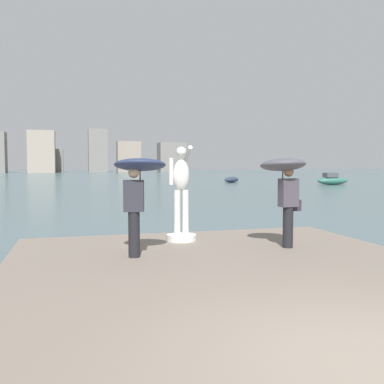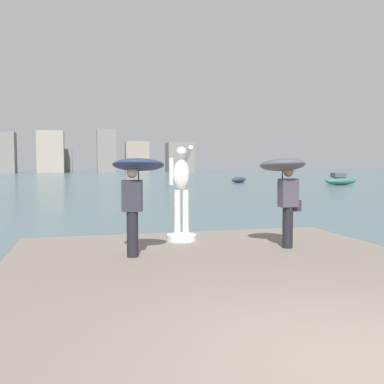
{
  "view_description": "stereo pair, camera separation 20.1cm",
  "coord_description": "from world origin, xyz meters",
  "px_view_note": "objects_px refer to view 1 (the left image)",
  "views": [
    {
      "loc": [
        -2.58,
        -3.12,
        2.16
      ],
      "look_at": [
        0.0,
        6.32,
        1.55
      ],
      "focal_mm": 40.06,
      "sensor_mm": 36.0,
      "label": 1
    },
    {
      "loc": [
        -2.38,
        -3.17,
        2.16
      ],
      "look_at": [
        0.0,
        6.32,
        1.55
      ],
      "focal_mm": 40.06,
      "sensor_mm": 36.0,
      "label": 2
    }
  ],
  "objects_px": {
    "onlooker_right": "(285,178)",
    "boat_near": "(232,180)",
    "onlooker_left": "(138,180)",
    "boat_mid": "(332,180)",
    "statue_white_figure": "(181,202)"
  },
  "relations": [
    {
      "from": "statue_white_figure",
      "to": "onlooker_right",
      "type": "xyz_separation_m",
      "value": [
        1.92,
        -1.4,
        0.58
      ]
    },
    {
      "from": "onlooker_right",
      "to": "boat_mid",
      "type": "xyz_separation_m",
      "value": [
        23.28,
        33.49,
        -1.36
      ]
    },
    {
      "from": "onlooker_right",
      "to": "boat_mid",
      "type": "relative_size",
      "value": 0.52
    },
    {
      "from": "statue_white_figure",
      "to": "onlooker_right",
      "type": "bearing_deg",
      "value": -36.09
    },
    {
      "from": "boat_near",
      "to": "onlooker_right",
      "type": "bearing_deg",
      "value": -109.15
    },
    {
      "from": "statue_white_figure",
      "to": "boat_near",
      "type": "bearing_deg",
      "value": 67.92
    },
    {
      "from": "onlooker_left",
      "to": "boat_near",
      "type": "distance_m",
      "value": 46.42
    },
    {
      "from": "onlooker_left",
      "to": "onlooker_right",
      "type": "xyz_separation_m",
      "value": [
        3.14,
        0.11,
        0.01
      ]
    },
    {
      "from": "onlooker_left",
      "to": "boat_near",
      "type": "height_order",
      "value": "onlooker_left"
    },
    {
      "from": "onlooker_right",
      "to": "boat_mid",
      "type": "height_order",
      "value": "onlooker_right"
    },
    {
      "from": "onlooker_right",
      "to": "boat_near",
      "type": "height_order",
      "value": "onlooker_right"
    },
    {
      "from": "statue_white_figure",
      "to": "onlooker_left",
      "type": "height_order",
      "value": "statue_white_figure"
    },
    {
      "from": "boat_near",
      "to": "boat_mid",
      "type": "relative_size",
      "value": 0.95
    },
    {
      "from": "boat_near",
      "to": "onlooker_left",
      "type": "bearing_deg",
      "value": -112.78
    },
    {
      "from": "statue_white_figure",
      "to": "boat_near",
      "type": "height_order",
      "value": "statue_white_figure"
    }
  ]
}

